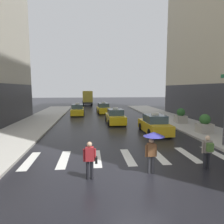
# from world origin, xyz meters

# --- Properties ---
(ground_plane) EXTENTS (160.00, 160.00, 0.00)m
(ground_plane) POSITION_xyz_m (0.00, 0.00, 0.00)
(ground_plane) COLOR black
(crosswalk_markings) EXTENTS (11.30, 2.80, 0.01)m
(crosswalk_markings) POSITION_xyz_m (-0.00, 3.00, 0.00)
(crosswalk_markings) COLOR silver
(crosswalk_markings) RESTS_ON ground
(taxi_lead) EXTENTS (1.98, 4.56, 1.80)m
(taxi_lead) POSITION_xyz_m (3.46, 8.73, 0.72)
(taxi_lead) COLOR gold
(taxi_lead) RESTS_ON ground
(taxi_second) EXTENTS (2.00, 4.57, 1.80)m
(taxi_second) POSITION_xyz_m (0.66, 13.95, 0.72)
(taxi_second) COLOR yellow
(taxi_second) RESTS_ON ground
(taxi_third) EXTENTS (2.02, 4.58, 1.80)m
(taxi_third) POSITION_xyz_m (-4.00, 21.46, 0.72)
(taxi_third) COLOR yellow
(taxi_third) RESTS_ON ground
(taxi_fourth) EXTENTS (2.12, 4.63, 1.80)m
(taxi_fourth) POSITION_xyz_m (-0.07, 23.27, 0.72)
(taxi_fourth) COLOR yellow
(taxi_fourth) RESTS_ON ground
(box_truck) EXTENTS (2.56, 7.63, 3.35)m
(box_truck) POSITION_xyz_m (-2.84, 39.91, 1.85)
(box_truck) COLOR #2D2D2D
(box_truck) RESTS_ON ground
(pedestrian_with_umbrella) EXTENTS (0.96, 0.96, 1.94)m
(pedestrian_with_umbrella) POSITION_xyz_m (0.70, 0.75, 1.52)
(pedestrian_with_umbrella) COLOR #333338
(pedestrian_with_umbrella) RESTS_ON ground
(pedestrian_with_backpack) EXTENTS (0.55, 0.43, 1.65)m
(pedestrian_with_backpack) POSITION_xyz_m (3.48, 0.92, 0.97)
(pedestrian_with_backpack) COLOR black
(pedestrian_with_backpack) RESTS_ON ground
(pedestrian_with_handbag) EXTENTS (0.60, 0.24, 1.65)m
(pedestrian_with_handbag) POSITION_xyz_m (-2.14, 0.46, 0.93)
(pedestrian_with_handbag) COLOR black
(pedestrian_with_handbag) RESTS_ON ground
(planter_near_corner) EXTENTS (1.10, 1.10, 1.60)m
(planter_near_corner) POSITION_xyz_m (7.53, 7.76, 0.87)
(planter_near_corner) COLOR #A8A399
(planter_near_corner) RESTS_ON curb_right
(planter_mid_block) EXTENTS (1.10, 1.10, 1.60)m
(planter_mid_block) POSITION_xyz_m (7.78, 12.73, 0.87)
(planter_mid_block) COLOR #A8A399
(planter_mid_block) RESTS_ON curb_right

